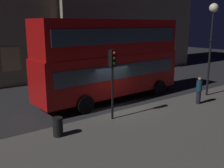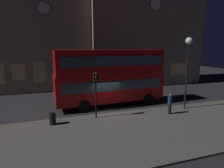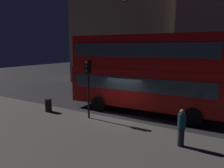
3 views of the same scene
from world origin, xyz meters
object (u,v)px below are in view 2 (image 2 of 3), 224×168
at_px(double_decker_bus, 110,75).
at_px(pedestrian, 170,104).
at_px(traffic_light_near_kerb, 96,85).
at_px(litter_bin, 53,119).
at_px(street_lamp, 188,54).

xyz_separation_m(double_decker_bus, pedestrian, (3.77, -4.30, -2.00)).
xyz_separation_m(traffic_light_near_kerb, litter_bin, (-3.29, -0.30, -2.23)).
height_order(double_decker_bus, litter_bin, double_decker_bus).
bearing_deg(litter_bin, traffic_light_near_kerb, 5.24).
distance_m(traffic_light_near_kerb, pedestrian, 6.37).
bearing_deg(litter_bin, pedestrian, -4.49).
relative_size(double_decker_bus, traffic_light_near_kerb, 2.89).
bearing_deg(pedestrian, litter_bin, 160.29).
xyz_separation_m(pedestrian, litter_bin, (-9.32, 0.73, -0.44)).
bearing_deg(traffic_light_near_kerb, street_lamp, -6.60).
xyz_separation_m(double_decker_bus, traffic_light_near_kerb, (-2.25, -3.27, -0.21)).
bearing_deg(traffic_light_near_kerb, pedestrian, -15.23).
distance_m(street_lamp, pedestrian, 4.67).
bearing_deg(traffic_light_near_kerb, double_decker_bus, 49.92).
bearing_deg(litter_bin, double_decker_bus, 32.75).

